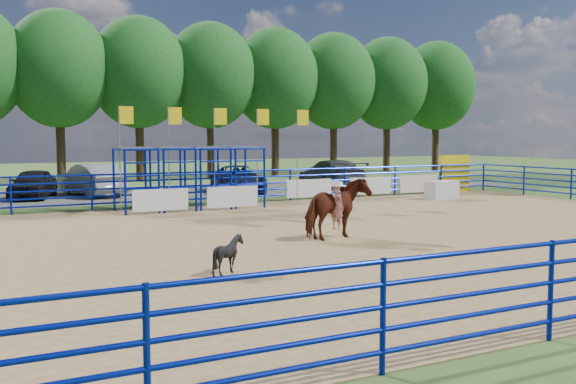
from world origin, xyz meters
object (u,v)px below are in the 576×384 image
object	(u,v)px
car_a	(33,184)
car_c	(238,179)
announcer_table	(442,190)
car_d	(331,174)
horse_and_rider	(337,207)
calf	(228,254)
car_b	(91,180)

from	to	relation	value
car_a	car_c	xyz separation A→B (m)	(10.04, -1.57, -0.00)
car_c	announcer_table	bearing A→B (deg)	-34.13
car_a	car_d	world-z (taller)	car_d
car_d	horse_and_rider	bearing A→B (deg)	67.09
announcer_table	horse_and_rider	world-z (taller)	horse_and_rider
horse_and_rider	calf	world-z (taller)	horse_and_rider
car_b	car_d	size ratio (longest dim) A/B	0.86
announcer_table	horse_and_rider	distance (m)	13.32
car_d	calf	bearing A→B (deg)	61.02
announcer_table	car_b	bearing A→B (deg)	147.08
announcer_table	car_a	xyz separation A→B (m)	(-17.33, 9.30, 0.27)
announcer_table	car_a	size ratio (longest dim) A/B	0.38
announcer_table	horse_and_rider	xyz separation A→B (m)	(-10.69, -7.92, 0.50)
calf	announcer_table	bearing A→B (deg)	-39.94
announcer_table	calf	world-z (taller)	announcer_table
announcer_table	horse_and_rider	bearing A→B (deg)	-143.48
car_c	car_d	size ratio (longest dim) A/B	0.91
car_d	car_b	bearing A→B (deg)	0.19
car_c	car_a	bearing A→B (deg)	-176.34
calf	car_a	xyz separation A→B (m)	(-2.06, 20.17, 0.28)
announcer_table	car_d	distance (m)	7.90
calf	car_a	world-z (taller)	car_a
announcer_table	car_c	size ratio (longest dim) A/B	0.31
horse_and_rider	car_d	bearing A→B (deg)	59.58
horse_and_rider	car_c	world-z (taller)	horse_and_rider
horse_and_rider	car_c	xyz separation A→B (m)	(3.40, 15.65, -0.23)
horse_and_rider	car_a	bearing A→B (deg)	111.09
horse_and_rider	car_b	size ratio (longest dim) A/B	0.48
car_c	car_d	distance (m)	5.80
horse_and_rider	calf	distance (m)	5.47
car_b	car_c	world-z (taller)	car_b
car_b	car_d	bearing A→B (deg)	158.55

